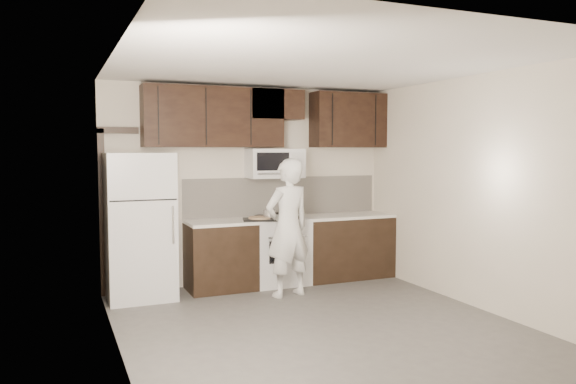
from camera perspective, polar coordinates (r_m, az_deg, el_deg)
floor at (r=5.99m, az=3.38°, el=-13.57°), size 4.50×4.50×0.00m
back_wall at (r=7.79m, az=-3.91°, el=0.73°), size 4.00×0.00×4.00m
ceiling at (r=5.76m, az=3.50°, el=12.91°), size 4.50×4.50×0.00m
counter_run at (r=7.83m, az=1.07°, el=-5.84°), size 2.95×0.64×0.91m
stove at (r=7.72m, az=-1.00°, el=-5.96°), size 0.76×0.66×0.94m
backsplash at (r=7.97m, az=-0.47°, el=-0.41°), size 2.90×0.02×0.54m
upper_cabinets at (r=7.70m, az=-2.04°, el=7.63°), size 3.48×0.35×0.78m
microwave at (r=7.70m, az=-1.34°, el=2.93°), size 0.76×0.42×0.40m
refrigerator at (r=7.13m, az=-14.82°, el=-3.38°), size 0.80×0.76×1.80m
door_trim at (r=7.37m, az=-18.07°, el=-0.48°), size 0.50×0.08×2.12m
saucepan at (r=7.44m, az=-1.85°, el=-2.32°), size 0.30×0.18×0.17m
baking_tray at (r=7.39m, az=-2.89°, el=-2.80°), size 0.51×0.43×0.02m
pizza at (r=7.39m, az=-2.89°, el=-2.63°), size 0.36×0.36×0.02m
person at (r=7.02m, az=-0.01°, el=-3.65°), size 0.71×0.54×1.73m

